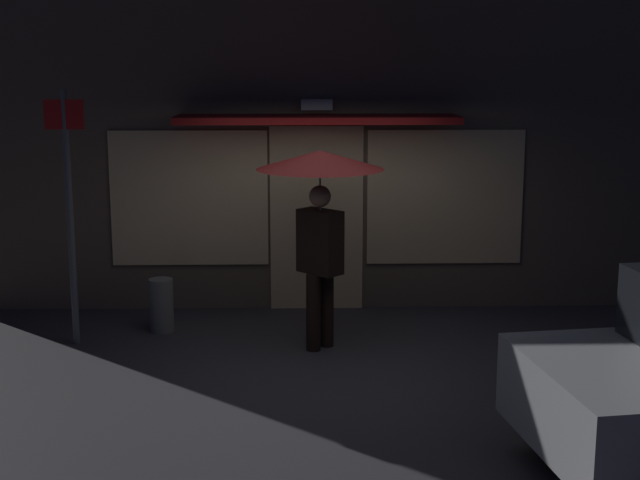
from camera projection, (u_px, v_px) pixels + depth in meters
The scene contains 5 objects.
ground_plane at pixel (322, 368), 9.03m from camera, with size 18.00×18.00×0.00m, color #38353A.
building_facade at pixel (316, 121), 10.87m from camera, with size 8.47×1.00×4.55m.
person_with_umbrella at pixel (320, 188), 9.31m from camera, with size 1.30×1.30×2.07m.
street_sign_post at pixel (69, 204), 9.50m from camera, with size 0.40×0.07×2.67m.
sidewalk_bollard at pixel (161, 305), 10.17m from camera, with size 0.27×0.27×0.60m, color slate.
Camera 1 is at (-0.25, -8.59, 3.04)m, focal length 51.69 mm.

